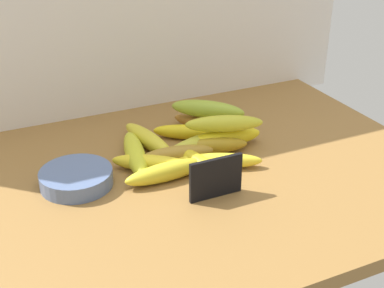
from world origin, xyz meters
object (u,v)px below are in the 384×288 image
at_px(banana_2, 177,154).
at_px(banana_6, 222,139).
at_px(banana_9, 193,146).
at_px(banana_0, 148,140).
at_px(banana_13, 208,109).
at_px(fruit_bowl, 76,178).
at_px(banana_8, 166,171).
at_px(banana_3, 155,164).
at_px(banana_1, 135,154).
at_px(banana_4, 201,164).
at_px(banana_12, 224,124).
at_px(banana_7, 186,132).
at_px(banana_5, 212,146).
at_px(banana_11, 208,126).
at_px(banana_10, 219,160).
at_px(chalkboard_sign, 216,179).

distance_m(banana_2, banana_6, 0.12).
bearing_deg(banana_9, banana_0, 138.51).
bearing_deg(banana_9, banana_13, 48.74).
height_order(fruit_bowl, banana_2, banana_2).
bearing_deg(banana_8, banana_3, 104.57).
bearing_deg(banana_2, banana_1, 154.98).
relative_size(banana_3, banana_4, 1.04).
relative_size(banana_0, banana_13, 1.06).
relative_size(banana_8, banana_13, 1.01).
height_order(fruit_bowl, banana_3, banana_3).
distance_m(banana_9, banana_12, 0.08).
bearing_deg(banana_7, banana_0, -177.94).
height_order(banana_0, banana_1, banana_1).
xyz_separation_m(banana_5, banana_9, (-0.04, 0.02, 0.00)).
distance_m(banana_12, banana_13, 0.10).
relative_size(banana_1, banana_8, 1.09).
bearing_deg(banana_11, banana_1, -162.85).
bearing_deg(banana_5, banana_12, 13.76).
bearing_deg(fruit_bowl, banana_3, -5.80).
bearing_deg(banana_12, banana_1, 173.20).
height_order(banana_10, banana_13, banana_13).
relative_size(banana_2, banana_10, 0.89).
bearing_deg(banana_13, banana_11, -110.59).
distance_m(banana_11, banana_13, 0.04).
bearing_deg(banana_5, banana_8, -155.87).
distance_m(banana_1, banana_7, 0.16).
xyz_separation_m(banana_6, banana_12, (-0.00, -0.01, 0.04)).
height_order(banana_7, banana_12, banana_12).
bearing_deg(banana_1, banana_12, -6.80).
distance_m(chalkboard_sign, banana_6, 0.21).
distance_m(banana_2, banana_11, 0.16).
xyz_separation_m(fruit_bowl, banana_8, (0.17, -0.05, 0.00)).
bearing_deg(banana_9, fruit_bowl, -175.39).
relative_size(banana_3, banana_6, 0.98).
relative_size(banana_2, banana_5, 1.00).
distance_m(banana_0, banana_5, 0.15).
bearing_deg(banana_1, banana_13, 19.26).
height_order(banana_3, banana_7, banana_3).
xyz_separation_m(banana_5, banana_6, (0.04, 0.01, 0.00)).
relative_size(banana_1, banana_4, 1.11).
relative_size(banana_9, banana_12, 1.10).
bearing_deg(banana_4, banana_12, 37.88).
distance_m(banana_3, banana_7, 0.17).
relative_size(chalkboard_sign, banana_3, 0.59).
bearing_deg(banana_0, banana_13, 7.09).
xyz_separation_m(banana_3, banana_12, (0.18, 0.03, 0.04)).
height_order(banana_2, banana_4, banana_2).
distance_m(banana_4, banana_12, 0.13).
distance_m(banana_0, banana_4, 0.16).
bearing_deg(chalkboard_sign, banana_13, 66.68).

